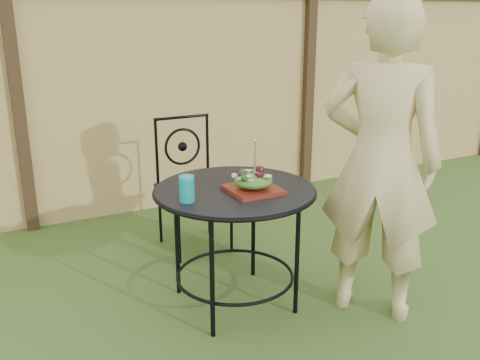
# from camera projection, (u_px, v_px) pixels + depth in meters

# --- Properties ---
(ground) EXTENTS (60.00, 60.00, 0.00)m
(ground) POSITION_uv_depth(u_px,v_px,m) (321.00, 320.00, 3.04)
(ground) COLOR #244416
(ground) RESTS_ON ground
(fence) EXTENTS (8.00, 0.12, 1.90)m
(fence) POSITION_uv_depth(u_px,v_px,m) (179.00, 99.00, 4.62)
(fence) COLOR #E3C070
(fence) RESTS_ON ground
(patio_table) EXTENTS (0.92, 0.92, 0.72)m
(patio_table) POSITION_uv_depth(u_px,v_px,m) (235.00, 211.00, 3.05)
(patio_table) COLOR black
(patio_table) RESTS_ON ground
(patio_chair) EXTENTS (0.46, 0.46, 0.95)m
(patio_chair) POSITION_uv_depth(u_px,v_px,m) (191.00, 180.00, 3.88)
(patio_chair) COLOR black
(patio_chair) RESTS_ON ground
(diner) EXTENTS (0.75, 0.77, 1.78)m
(diner) POSITION_uv_depth(u_px,v_px,m) (380.00, 162.00, 2.90)
(diner) COLOR tan
(diner) RESTS_ON ground
(salad_plate) EXTENTS (0.27, 0.27, 0.02)m
(salad_plate) POSITION_uv_depth(u_px,v_px,m) (253.00, 190.00, 2.94)
(salad_plate) COLOR #4B0A0D
(salad_plate) RESTS_ON patio_table
(salad) EXTENTS (0.21, 0.21, 0.08)m
(salad) POSITION_uv_depth(u_px,v_px,m) (253.00, 181.00, 2.93)
(salad) COLOR #235614
(salad) RESTS_ON salad_plate
(fork) EXTENTS (0.01, 0.01, 0.18)m
(fork) POSITION_uv_depth(u_px,v_px,m) (255.00, 158.00, 2.89)
(fork) COLOR silver
(fork) RESTS_ON salad
(drinking_glass) EXTENTS (0.08, 0.08, 0.14)m
(drinking_glass) POSITION_uv_depth(u_px,v_px,m) (187.00, 189.00, 2.78)
(drinking_glass) COLOR #0DA09E
(drinking_glass) RESTS_ON patio_table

